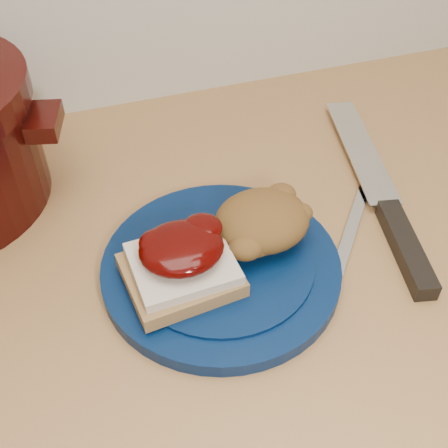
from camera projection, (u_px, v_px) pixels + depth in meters
name	position (u px, v px, depth m)	size (l,w,h in m)	color
base_cabinet	(200.00, 432.00, 0.95)	(4.00, 0.60, 0.86)	beige
plate	(221.00, 267.00, 0.59)	(0.25, 0.25, 0.02)	#04183C
sandwich	(181.00, 262.00, 0.54)	(0.11, 0.10, 0.05)	olive
stuffing_mound	(262.00, 221.00, 0.58)	(0.10, 0.09, 0.05)	brown
chef_knife	(392.00, 217.00, 0.64)	(0.11, 0.35, 0.02)	black
butter_knife	(354.00, 222.00, 0.64)	(0.17, 0.01, 0.00)	silver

